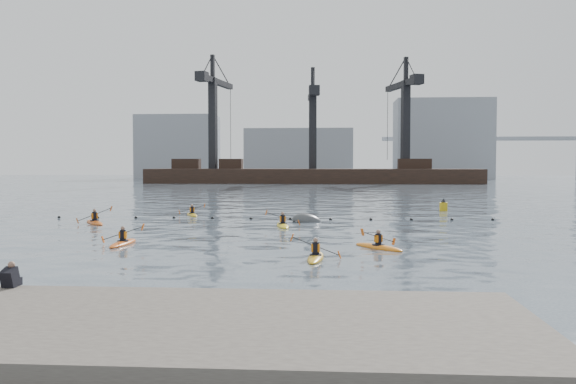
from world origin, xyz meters
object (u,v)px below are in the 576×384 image
mooring_buoy (307,222)px  kayaker_3 (283,225)px  kayaker_0 (123,242)px  kayaker_2 (95,222)px  kayaker_4 (378,246)px  kayaker_5 (192,214)px  kayaker_1 (316,256)px  nav_buoy (443,207)px

mooring_buoy → kayaker_3: bearing=-112.8°
kayaker_0 → mooring_buoy: size_ratio=1.49×
kayaker_2 → kayaker_3: size_ratio=0.97×
kayaker_0 → kayaker_4: 13.13m
kayaker_0 → kayaker_5: kayaker_0 is taller
kayaker_4 → kayaker_5: (-13.57, 18.30, -0.00)m
kayaker_1 → kayaker_2: kayaker_2 is taller
kayaker_4 → kayaker_1: bearing=10.8°
kayaker_0 → kayaker_4: size_ratio=1.13×
mooring_buoy → nav_buoy: (11.69, 10.84, 0.39)m
kayaker_4 → mooring_buoy: kayaker_4 is taller
kayaker_3 → kayaker_1: bearing=-91.0°
mooring_buoy → kayaker_1: bearing=-86.5°
nav_buoy → kayaker_3: bearing=-132.5°
kayaker_0 → kayaker_2: (-5.77, 10.71, 0.01)m
kayaker_5 → mooring_buoy: size_ratio=1.42×
kayaker_0 → kayaker_2: 12.16m
mooring_buoy → nav_buoy: nav_buoy is taller
kayaker_1 → kayaker_5: (-10.56, 21.84, -0.00)m
kayaker_2 → nav_buoy: bearing=-8.0°
kayaker_5 → kayaker_0: bearing=-110.9°
kayaker_1 → mooring_buoy: (-1.05, 17.27, -0.10)m
kayaker_0 → kayaker_3: 12.24m
kayaker_1 → nav_buoy: nav_buoy is taller
kayaker_3 → mooring_buoy: 3.84m
kayaker_3 → nav_buoy: nav_buoy is taller
kayaker_1 → kayaker_3: 13.97m
kayaker_0 → kayaker_2: kayaker_2 is taller
kayaker_4 → kayaker_5: bearing=-92.2°
kayaker_1 → kayaker_4: kayaker_1 is taller
kayaker_5 → nav_buoy: nav_buoy is taller
kayaker_2 → kayaker_3: kayaker_2 is taller
kayaker_1 → kayaker_2: size_ratio=0.97×
kayaker_2 → kayaker_4: size_ratio=1.14×
kayaker_3 → kayaker_2: bearing=163.9°
kayaker_0 → kayaker_5: bearing=92.9°
kayaker_1 → kayaker_2: (-15.87, 14.81, 0.01)m
kayaker_2 → kayaker_4: 21.99m
kayaker_4 → nav_buoy: (7.63, 24.58, 0.29)m
kayaker_5 → mooring_buoy: (9.50, -4.57, -0.10)m
kayaker_0 → nav_buoy: (20.74, 24.01, 0.29)m
kayaker_1 → kayaker_4: (3.01, 3.54, 0.00)m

